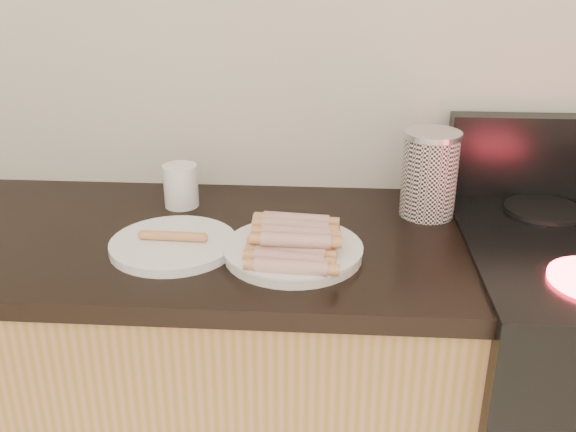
# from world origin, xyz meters

# --- Properties ---
(wall_back) EXTENTS (4.00, 0.04, 2.60)m
(wall_back) POSITION_xyz_m (0.00, 2.00, 1.30)
(wall_back) COLOR silver
(wall_back) RESTS_ON ground
(cabinet_base) EXTENTS (2.20, 0.59, 0.86)m
(cabinet_base) POSITION_xyz_m (-0.70, 1.69, 0.43)
(cabinet_base) COLOR #AC6E4B
(cabinet_base) RESTS_ON floor
(burner_far_left) EXTENTS (0.18, 0.18, 0.01)m
(burner_far_left) POSITION_xyz_m (0.61, 1.84, 0.92)
(burner_far_left) COLOR black
(burner_far_left) RESTS_ON stove
(main_plate) EXTENTS (0.31, 0.31, 0.02)m
(main_plate) POSITION_xyz_m (0.04, 1.60, 0.91)
(main_plate) COLOR white
(main_plate) RESTS_ON counter_slab
(side_plate) EXTENTS (0.32, 0.32, 0.02)m
(side_plate) POSITION_xyz_m (-0.21, 1.61, 0.91)
(side_plate) COLOR white
(side_plate) RESTS_ON counter_slab
(hotdog_pile) EXTENTS (0.14, 0.27, 0.05)m
(hotdog_pile) POSITION_xyz_m (0.04, 1.60, 0.94)
(hotdog_pile) COLOR maroon
(hotdog_pile) RESTS_ON main_plate
(plain_sausages) EXTENTS (0.13, 0.02, 0.02)m
(plain_sausages) POSITION_xyz_m (-0.21, 1.61, 0.93)
(plain_sausages) COLOR #B0663F
(plain_sausages) RESTS_ON side_plate
(canister) EXTENTS (0.13, 0.13, 0.20)m
(canister) POSITION_xyz_m (0.34, 1.83, 1.00)
(canister) COLOR white
(canister) RESTS_ON counter_slab
(mug) EXTENTS (0.10, 0.10, 0.10)m
(mug) POSITION_xyz_m (-0.25, 1.85, 0.95)
(mug) COLOR silver
(mug) RESTS_ON counter_slab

